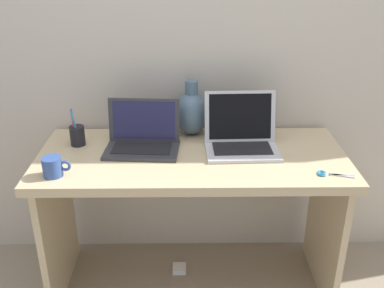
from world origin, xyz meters
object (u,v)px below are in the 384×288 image
(laptop_right, at_px, (241,134))
(green_vase, at_px, (191,112))
(scissors, at_px, (329,174))
(coffee_mug, at_px, (53,167))
(pen_cup, at_px, (77,135))
(power_brick, at_px, (179,269))
(laptop_left, at_px, (143,136))

(laptop_right, bearing_deg, green_vase, 144.58)
(scissors, bearing_deg, coffee_mug, 179.70)
(laptop_right, distance_m, pen_cup, 0.75)
(pen_cup, xyz_separation_m, power_brick, (0.46, -0.03, -0.76))
(power_brick, bearing_deg, laptop_left, -177.75)
(coffee_mug, bearing_deg, scissors, -0.30)
(pen_cup, bearing_deg, power_brick, -3.26)
(laptop_left, xyz_separation_m, coffee_mug, (-0.34, -0.26, -0.02))
(green_vase, distance_m, scissors, 0.71)
(laptop_left, height_order, laptop_right, laptop_right)
(coffee_mug, bearing_deg, pen_cup, 83.81)
(laptop_left, distance_m, coffee_mug, 0.43)
(pen_cup, xyz_separation_m, scissors, (1.08, -0.30, -0.04))
(laptop_right, height_order, pen_cup, laptop_right)
(laptop_left, relative_size, laptop_right, 1.02)
(green_vase, relative_size, power_brick, 3.82)
(green_vase, distance_m, coffee_mug, 0.71)
(scissors, distance_m, power_brick, 0.99)
(green_vase, xyz_separation_m, pen_cup, (-0.53, -0.13, -0.06))
(laptop_left, distance_m, green_vase, 0.28)
(laptop_left, distance_m, scissors, 0.82)
(laptop_right, bearing_deg, laptop_left, -179.86)
(laptop_right, distance_m, green_vase, 0.28)
(coffee_mug, xyz_separation_m, power_brick, (0.49, 0.27, -0.75))
(coffee_mug, height_order, scissors, coffee_mug)
(green_vase, height_order, scissors, green_vase)
(laptop_right, xyz_separation_m, scissors, (0.33, -0.27, -0.06))
(laptop_right, relative_size, power_brick, 4.75)
(laptop_right, bearing_deg, coffee_mug, -161.33)
(laptop_right, xyz_separation_m, pen_cup, (-0.75, 0.03, -0.02))
(laptop_left, height_order, pen_cup, laptop_left)
(laptop_left, xyz_separation_m, power_brick, (0.16, 0.01, -0.77))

